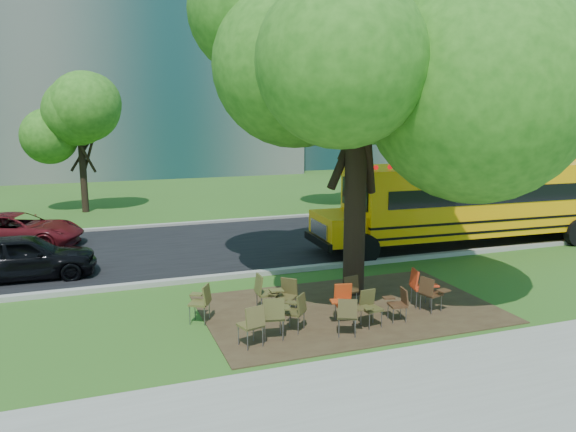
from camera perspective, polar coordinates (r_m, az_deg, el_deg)
name	(u,v)px	position (r m, az deg, el deg)	size (l,w,h in m)	color
ground	(303,307)	(14.05, 1.54, -9.26)	(160.00, 160.00, 0.00)	#315A1C
sidewalk	(413,404)	(9.96, 12.59, -18.18)	(60.00, 4.00, 0.04)	gray
dirt_patch	(348,309)	(14.00, 6.16, -9.34)	(7.00, 4.50, 0.03)	#382819
asphalt_road	(233,244)	(20.46, -5.61, -2.88)	(80.00, 8.00, 0.04)	black
kerb_near	(266,272)	(16.72, -2.21, -5.74)	(80.00, 0.25, 0.14)	gray
kerb_far	(209,222)	(24.36, -7.98, -0.63)	(80.00, 0.25, 0.14)	gray
building_main	(33,28)	(48.81, -24.47, 17.02)	(38.00, 16.00, 22.00)	slate
building_right	(391,31)	(58.49, 10.47, 18.03)	(30.00, 16.00, 25.00)	#6F685D
bg_tree_2	(80,123)	(28.31, -20.38, 8.82)	(4.80, 4.80, 6.62)	black
bg_tree_3	(350,106)	(29.26, 6.33, 11.05)	(5.60, 5.60, 7.84)	black
bg_tree_4	(491,119)	(32.77, 19.94, 9.23)	(5.00, 5.00, 6.85)	black
main_tree	(358,53)	(14.46, 7.16, 16.09)	(7.20, 7.20, 9.79)	black
school_bus	(488,198)	(21.46, 19.69, 1.72)	(12.04, 3.14, 2.92)	#F7A307
chair_0	(253,321)	(11.62, -3.58, -10.62)	(0.63, 0.68, 0.93)	brown
chair_1	(274,313)	(11.94, -1.40, -9.85)	(0.72, 0.57, 0.97)	#49441F
chair_2	(297,308)	(12.40, 0.87, -9.36)	(0.60, 0.75, 0.88)	#423D1C
chair_3	(343,299)	(12.99, 5.61, -8.44)	(0.66, 0.52, 0.89)	#B43913
chair_4	(348,313)	(12.20, 6.16, -9.73)	(0.72, 0.57, 0.89)	#443A1D
chair_5	(369,305)	(12.80, 8.27, -8.91)	(0.56, 0.55, 0.84)	#45401E
chair_6	(399,301)	(13.24, 11.21, -8.48)	(0.47, 0.57, 0.80)	#432918
chair_7	(431,291)	(13.94, 14.30, -7.39)	(0.64, 0.60, 0.89)	#422A17
chair_8	(202,299)	(13.08, -8.75, -8.34)	(0.59, 0.75, 0.89)	brown
chair_9	(286,293)	(13.38, -0.19, -7.82)	(0.76, 0.60, 0.88)	#473F1E
chair_10	(265,290)	(13.44, -2.38, -7.50)	(0.57, 0.63, 0.97)	brown
chair_11	(349,288)	(13.86, 6.22, -7.26)	(0.58, 0.59, 0.87)	#443118
chair_12	(420,284)	(14.24, 13.25, -6.76)	(0.56, 0.72, 0.96)	red
black_car	(24,257)	(17.78, -25.27, -3.77)	(1.59, 3.94, 1.34)	black
bg_car_red	(18,230)	(22.08, -25.77, -1.31)	(2.05, 4.44, 1.23)	#520E13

